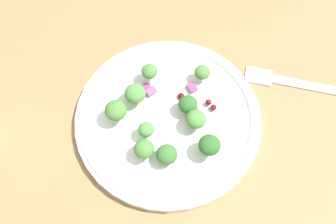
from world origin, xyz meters
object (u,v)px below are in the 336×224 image
object	(u,v)px
broccoli_floret_2	(212,144)
fork	(306,85)
plate	(168,118)
broccoli_floret_1	(198,119)
broccoli_floret_0	(116,111)

from	to	relation	value
broccoli_floret_2	fork	world-z (taller)	broccoli_floret_2
plate	broccoli_floret_2	bearing A→B (deg)	25.86
plate	fork	size ratio (longest dim) A/B	1.45
broccoli_floret_1	fork	world-z (taller)	broccoli_floret_1
broccoli_floret_1	broccoli_floret_2	xyz separation A→B (cm)	(3.69, 0.18, 0.21)
broccoli_floret_0	broccoli_floret_2	world-z (taller)	same
broccoli_floret_2	fork	distance (cm)	16.70
broccoli_floret_1	fork	xyz separation A→B (cm)	(-0.11, 16.12, -3.00)
broccoli_floret_0	broccoli_floret_1	bearing A→B (deg)	60.96
broccoli_floret_1	broccoli_floret_2	bearing A→B (deg)	2.80
plate	broccoli_floret_0	world-z (taller)	broccoli_floret_0
plate	fork	world-z (taller)	plate
broccoli_floret_1	broccoli_floret_2	size ratio (longest dim) A/B	0.95
broccoli_floret_0	broccoli_floret_1	size ratio (longest dim) A/B	1.10
broccoli_floret_0	broccoli_floret_1	distance (cm)	9.86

